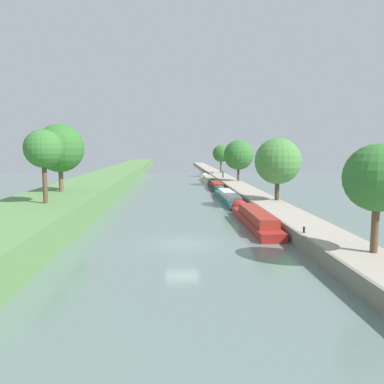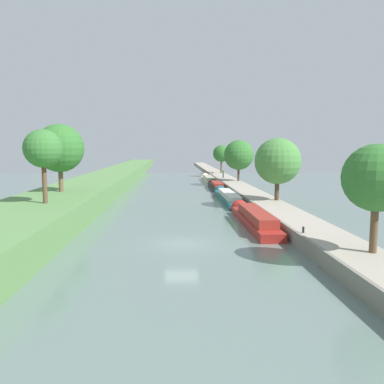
{
  "view_description": "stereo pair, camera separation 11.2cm",
  "coord_description": "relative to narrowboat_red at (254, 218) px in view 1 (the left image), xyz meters",
  "views": [
    {
      "loc": [
        -0.76,
        -27.96,
        7.22
      ],
      "look_at": [
        2.09,
        25.25,
        1.0
      ],
      "focal_mm": 35.58,
      "sensor_mm": 36.0,
      "label": 1
    },
    {
      "loc": [
        -0.64,
        -27.97,
        7.22
      ],
      "look_at": [
        2.09,
        25.25,
        1.0
      ],
      "focal_mm": 35.58,
      "sensor_mm": 36.0,
      "label": 2
    }
  ],
  "objects": [
    {
      "name": "ground_plane",
      "position": [
        -6.96,
        -7.1,
        -0.64
      ],
      "size": [
        160.0,
        160.0,
        0.0
      ],
      "primitive_type": "plane",
      "color": "slate"
    },
    {
      "name": "narrowboat_teal",
      "position": [
        -0.07,
        16.5,
        -0.1
      ],
      "size": [
        1.92,
        16.73,
        1.87
      ],
      "color": "#195B60",
      "rests_on": "ground_plane"
    },
    {
      "name": "mooring_bollard_far",
      "position": [
        1.87,
        54.23,
        0.66
      ],
      "size": [
        0.16,
        0.16,
        0.45
      ],
      "color": "black",
      "rests_on": "right_towpath"
    },
    {
      "name": "tree_rightbank_far",
      "position": [
        4.31,
        57.45,
        5.14
      ],
      "size": [
        4.09,
        4.09,
        6.77
      ],
      "color": "brown",
      "rests_on": "right_towpath"
    },
    {
      "name": "left_grassy_bank",
      "position": [
        -19.68,
        -7.1,
        0.54
      ],
      "size": [
        8.39,
        260.0,
        2.35
      ],
      "color": "#5B894C",
      "rests_on": "ground_plane"
    },
    {
      "name": "narrowboat_black",
      "position": [
        0.07,
        31.33,
        -0.1
      ],
      "size": [
        1.87,
        11.38,
        1.83
      ],
      "color": "black",
      "rests_on": "ground_plane"
    },
    {
      "name": "person_walking",
      "position": [
        2.88,
        43.0,
        1.31
      ],
      "size": [
        0.34,
        0.34,
        1.66
      ],
      "color": "#282D42",
      "rests_on": "right_towpath"
    },
    {
      "name": "tree_rightbank_midfar",
      "position": [
        4.68,
        35.08,
        5.23
      ],
      "size": [
        5.51,
        5.51,
        7.56
      ],
      "color": "#4C3828",
      "rests_on": "right_towpath"
    },
    {
      "name": "tree_rightbank_midnear",
      "position": [
        4.65,
        8.76,
        5.01
      ],
      "size": [
        5.38,
        5.38,
        7.28
      ],
      "color": "#4C3828",
      "rests_on": "right_towpath"
    },
    {
      "name": "narrowboat_cream",
      "position": [
        0.09,
        46.65,
        -0.16
      ],
      "size": [
        2.04,
        16.54,
        1.93
      ],
      "color": "beige",
      "rests_on": "ground_plane"
    },
    {
      "name": "stone_quay",
      "position": [
        1.44,
        -7.1,
        -0.07
      ],
      "size": [
        0.25,
        260.0,
        1.13
      ],
      "color": "gray",
      "rests_on": "ground_plane"
    },
    {
      "name": "narrowboat_red",
      "position": [
        0.0,
        0.0,
        0.0
      ],
      "size": [
        2.04,
        14.84,
        2.16
      ],
      "color": "maroon",
      "rests_on": "ground_plane"
    },
    {
      "name": "mooring_bollard_near",
      "position": [
        1.87,
        -8.44,
        0.66
      ],
      "size": [
        0.16,
        0.16,
        0.45
      ],
      "color": "black",
      "rests_on": "right_towpath"
    },
    {
      "name": "tree_rightbank_near",
      "position": [
        4.17,
        -13.8,
        4.84
      ],
      "size": [
        3.94,
        3.94,
        6.39
      ],
      "color": "brown",
      "rests_on": "right_towpath"
    },
    {
      "name": "tree_leftbank_downstream",
      "position": [
        -18.83,
        -1.24,
        6.47
      ],
      "size": [
        3.35,
        3.35,
        6.47
      ],
      "color": "brown",
      "rests_on": "left_grassy_bank"
    },
    {
      "name": "right_towpath",
      "position": [
        3.41,
        -7.1,
        -0.1
      ],
      "size": [
        3.68,
        260.0,
        1.08
      ],
      "color": "#A89E8E",
      "rests_on": "ground_plane"
    },
    {
      "name": "tree_leftbank_upstream",
      "position": [
        -20.04,
        7.82,
        6.52
      ],
      "size": [
        5.3,
        5.3,
        7.47
      ],
      "color": "brown",
      "rests_on": "left_grassy_bank"
    }
  ]
}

